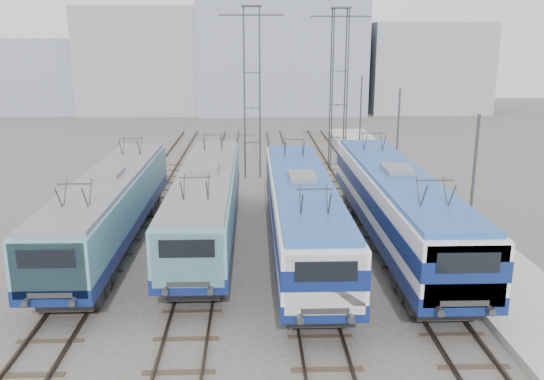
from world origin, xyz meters
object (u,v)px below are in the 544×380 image
at_px(catenary_tower_east, 339,83).
at_px(mast_rear, 360,121).
at_px(mast_mid, 397,148).
at_px(catenary_tower_west, 252,85).
at_px(safety_cone, 487,289).
at_px(locomotive_far_left, 110,205).
at_px(mast_front, 471,203).
at_px(locomotive_center_right, 302,209).
at_px(locomotive_far_right, 397,202).
at_px(locomotive_center_left, 207,199).

xyz_separation_m(catenary_tower_east, mast_rear, (2.10, 2.00, -3.14)).
distance_m(catenary_tower_east, mast_mid, 10.69).
distance_m(catenary_tower_west, safety_cone, 24.16).
height_order(catenary_tower_east, mast_rear, catenary_tower_east).
xyz_separation_m(catenary_tower_west, catenary_tower_east, (6.50, 2.00, 0.00)).
relative_size(locomotive_far_left, mast_front, 2.49).
distance_m(locomotive_center_right, safety_cone, 8.61).
height_order(locomotive_far_right, mast_mid, mast_mid).
bearing_deg(locomotive_center_left, mast_front, -27.73).
xyz_separation_m(locomotive_center_right, locomotive_far_right, (4.50, 0.65, 0.09)).
distance_m(locomotive_far_left, catenary_tower_east, 22.09).
bearing_deg(locomotive_far_right, catenary_tower_west, 113.23).
bearing_deg(locomotive_center_left, locomotive_far_left, -169.89).
distance_m(catenary_tower_east, safety_cone, 24.53).
bearing_deg(locomotive_center_left, mast_mid, 30.13).
distance_m(locomotive_center_left, mast_mid, 12.61).
distance_m(locomotive_far_left, safety_cone, 16.98).
distance_m(catenary_tower_west, mast_front, 22.00).
bearing_deg(mast_rear, locomotive_center_right, -107.31).
height_order(locomotive_center_right, locomotive_far_right, locomotive_far_right).
height_order(catenary_tower_west, safety_cone, catenary_tower_west).
distance_m(locomotive_center_left, locomotive_far_right, 9.11).
bearing_deg(catenary_tower_east, locomotive_far_right, -89.19).
height_order(locomotive_far_right, mast_rear, mast_rear).
xyz_separation_m(mast_mid, mast_rear, (0.00, 12.00, 0.00)).
height_order(locomotive_center_right, mast_front, mast_front).
xyz_separation_m(locomotive_far_right, catenary_tower_east, (-0.25, 17.73, 4.28)).
relative_size(catenary_tower_east, mast_mid, 1.71).
bearing_deg(safety_cone, locomotive_center_left, 146.42).
xyz_separation_m(mast_front, mast_rear, (0.00, 24.00, 0.00)).
distance_m(locomotive_far_right, safety_cone, 6.53).
height_order(catenary_tower_west, catenary_tower_east, same).
bearing_deg(locomotive_far_right, safety_cone, -70.63).
bearing_deg(locomotive_center_left, locomotive_center_right, -24.78).
xyz_separation_m(locomotive_center_left, locomotive_far_right, (9.00, -1.43, 0.17)).
bearing_deg(locomotive_center_left, mast_rear, 59.33).
distance_m(catenary_tower_east, mast_front, 22.32).
bearing_deg(mast_front, locomotive_center_right, 150.27).
xyz_separation_m(locomotive_far_left, locomotive_center_left, (4.50, 0.80, 0.02)).
height_order(locomotive_far_right, safety_cone, locomotive_far_right).
bearing_deg(locomotive_center_right, mast_rear, 72.69).
bearing_deg(locomotive_center_left, safety_cone, -33.58).
bearing_deg(mast_mid, locomotive_center_left, -149.87).
height_order(locomotive_center_left, catenary_tower_west, catenary_tower_west).
xyz_separation_m(locomotive_center_right, mast_front, (6.35, -3.63, 1.23)).
xyz_separation_m(locomotive_far_right, mast_rear, (1.85, 19.73, 1.14)).
distance_m(catenary_tower_east, mast_rear, 4.28).
height_order(locomotive_center_left, locomotive_center_right, locomotive_center_right).
relative_size(catenary_tower_west, catenary_tower_east, 1.00).
bearing_deg(mast_front, locomotive_far_left, 162.29).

